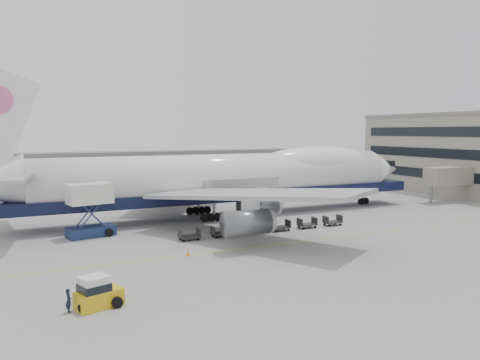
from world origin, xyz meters
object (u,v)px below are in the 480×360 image
baggage_tug (97,293)px  ground_worker (69,301)px  catering_truck (90,207)px  airliner (230,177)px

baggage_tug → ground_worker: (-1.87, -0.16, -0.16)m
catering_truck → baggage_tug: bearing=-107.8°
catering_truck → airliner: bearing=3.7°
ground_worker → baggage_tug: bearing=-93.2°
baggage_tug → ground_worker: 1.89m
airliner → baggage_tug: airliner is taller
airliner → ground_worker: (-24.52, -28.48, -4.79)m
airliner → baggage_tug: (-22.65, -28.32, -4.62)m
airliner → ground_worker: bearing=-130.7°
baggage_tug → ground_worker: size_ratio=2.05×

